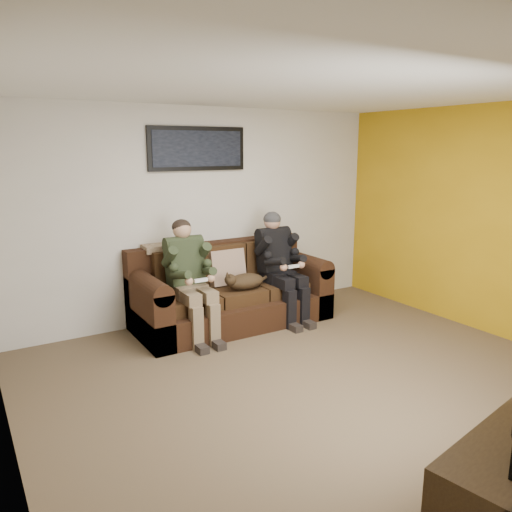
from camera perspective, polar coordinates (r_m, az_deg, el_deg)
floor at (r=4.79m, az=6.73°, el=-13.97°), size 5.00×5.00×0.00m
ceiling at (r=4.33m, az=7.64°, el=18.65°), size 5.00×5.00×0.00m
wall_back at (r=6.27m, az=-5.78°, el=4.78°), size 5.00×0.00×5.00m
wall_right at (r=6.23m, az=25.49°, el=3.60°), size 0.00×4.50×4.50m
accent_wall_right at (r=6.22m, az=25.44°, el=3.59°), size 0.00×4.50×4.50m
sofa at (r=6.14m, az=-3.10°, el=-4.28°), size 2.35×1.01×0.96m
throw_pillow at (r=6.10m, az=-3.33°, el=-1.29°), size 0.45×0.21×0.44m
throw_blanket at (r=5.97m, az=-10.55°, el=0.96°), size 0.48×0.23×0.09m
person_left at (r=5.61m, az=-7.63°, el=-1.85°), size 0.51×0.87×1.33m
person_right at (r=6.19m, az=2.68°, el=-0.39°), size 0.51×0.86×1.33m
cat at (r=5.89m, az=-1.35°, el=-2.89°), size 0.66×0.26×0.24m
framed_poster at (r=6.14m, az=-6.70°, el=12.09°), size 1.25×0.05×0.52m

